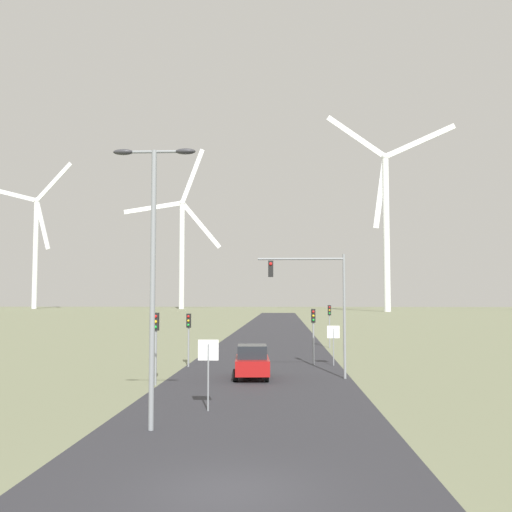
{
  "coord_description": "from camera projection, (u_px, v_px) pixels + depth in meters",
  "views": [
    {
      "loc": [
        1.26,
        -13.89,
        4.36
      ],
      "look_at": [
        0.0,
        14.5,
        6.38
      ],
      "focal_mm": 42.0,
      "sensor_mm": 36.0,
      "label": 1
    }
  ],
  "objects": [
    {
      "name": "ground_plane",
      "position": [
        228.0,
        491.0,
        13.59
      ],
      "size": [
        600.0,
        600.0,
        0.0
      ],
      "primitive_type": "plane",
      "color": "#757A5B"
    },
    {
      "name": "road_surface",
      "position": [
        270.0,
        341.0,
        61.42
      ],
      "size": [
        10.0,
        240.0,
        0.01
      ],
      "color": "#2D2D33",
      "rests_on": "ground"
    },
    {
      "name": "streetlamp",
      "position": [
        153.0,
        251.0,
        20.22
      ],
      "size": [
        2.85,
        0.32,
        9.47
      ],
      "color": "gray",
      "rests_on": "ground"
    },
    {
      "name": "stop_sign_near",
      "position": [
        208.0,
        361.0,
        23.31
      ],
      "size": [
        0.81,
        0.07,
        2.75
      ],
      "color": "gray",
      "rests_on": "ground"
    },
    {
      "name": "stop_sign_far",
      "position": [
        333.0,
        338.0,
        38.97
      ],
      "size": [
        0.81,
        0.07,
        2.58
      ],
      "color": "gray",
      "rests_on": "ground"
    },
    {
      "name": "traffic_light_post_near_left",
      "position": [
        156.0,
        332.0,
        30.25
      ],
      "size": [
        0.28,
        0.34,
        3.64
      ],
      "color": "gray",
      "rests_on": "ground"
    },
    {
      "name": "traffic_light_post_near_right",
      "position": [
        313.0,
        324.0,
        39.33
      ],
      "size": [
        0.28,
        0.34,
        3.67
      ],
      "color": "gray",
      "rests_on": "ground"
    },
    {
      "name": "traffic_light_post_mid_left",
      "position": [
        189.0,
        328.0,
        38.32
      ],
      "size": [
        0.28,
        0.34,
        3.39
      ],
      "color": "gray",
      "rests_on": "ground"
    },
    {
      "name": "traffic_light_post_mid_right",
      "position": [
        329.0,
        316.0,
        53.18
      ],
      "size": [
        0.28,
        0.33,
        3.77
      ],
      "color": "gray",
      "rests_on": "ground"
    },
    {
      "name": "traffic_light_mast_overhead",
      "position": [
        315.0,
        290.0,
        32.92
      ],
      "size": [
        4.82,
        0.35,
        6.8
      ],
      "color": "gray",
      "rests_on": "ground"
    },
    {
      "name": "car_approaching",
      "position": [
        252.0,
        362.0,
        32.61
      ],
      "size": [
        2.04,
        4.2,
        1.83
      ],
      "color": "maroon",
      "rests_on": "ground"
    },
    {
      "name": "wind_turbine_far_left",
      "position": [
        36.0,
        241.0,
        257.39
      ],
      "size": [
        37.4,
        5.48,
        63.02
      ],
      "color": "silver",
      "rests_on": "ground"
    },
    {
      "name": "wind_turbine_left",
      "position": [
        182.0,
        241.0,
        249.54
      ],
      "size": [
        40.18,
        6.06,
        67.58
      ],
      "color": "silver",
      "rests_on": "ground"
    },
    {
      "name": "wind_turbine_center",
      "position": [
        386.0,
        215.0,
        200.05
      ],
      "size": [
        41.88,
        8.66,
        67.66
      ],
      "color": "silver",
      "rests_on": "ground"
    }
  ]
}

